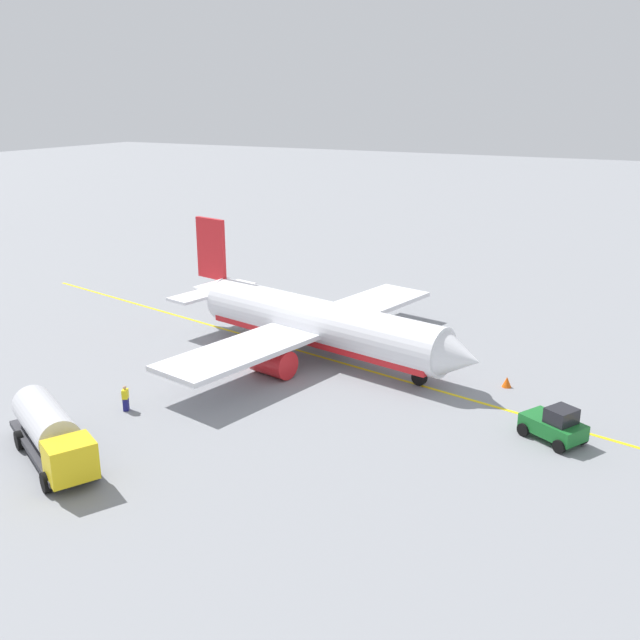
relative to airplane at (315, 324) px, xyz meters
The scene contains 7 objects.
ground_plane 2.66m from the airplane, 11.82° to the right, with size 400.00×400.00×0.00m, color gray.
airplane is the anchor object (origin of this frame).
fuel_tanker 22.32m from the airplane, 102.79° to the right, with size 9.49×6.56×3.15m.
pushback_tug 20.36m from the airplane, 18.10° to the right, with size 4.12×3.64×2.20m.
refueling_worker 16.04m from the airplane, 112.13° to the right, with size 0.57×0.63×1.71m.
safety_cone_nose 15.04m from the airplane, ahead, with size 0.67×0.67×0.75m, color #F2590F.
taxi_line_marking 2.65m from the airplane, 11.82° to the right, with size 72.51×0.30×0.01m, color yellow.
Camera 1 is at (24.38, -46.56, 19.50)m, focal length 40.30 mm.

